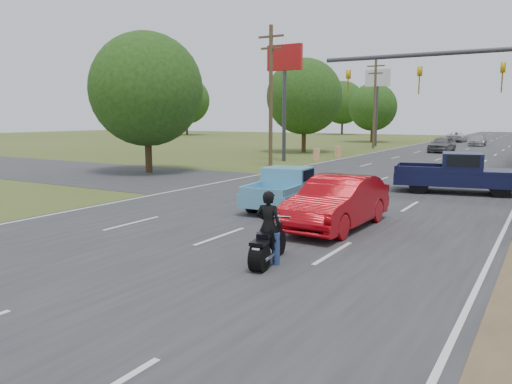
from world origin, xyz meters
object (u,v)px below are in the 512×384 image
Objects in this scene: distant_car_grey at (442,144)px; motorcycle at (268,246)px; red_convertible at (337,203)px; navy_pickup at (462,173)px; rider at (268,230)px; distant_car_white at (457,137)px; blue_pickup at (288,187)px; distant_car_silver at (478,140)px.

motorcycle is at bearing -79.91° from distant_car_grey.
navy_pickup reaches higher than red_convertible.
rider is 66.49m from distant_car_white.
rider is at bearing -19.33° from navy_pickup.
distant_car_white is at bearing 88.20° from blue_pickup.
distant_car_grey is (-6.19, 28.24, -0.15)m from navy_pickup.
motorcycle is at bearing -71.29° from blue_pickup.
motorcycle is at bearing -89.02° from distant_car_silver.
blue_pickup reaches higher than distant_car_white.
rider is 0.36× the size of distant_car_grey.
distant_car_grey is at bearing -178.72° from navy_pickup.
distant_car_grey reaches higher than motorcycle.
red_convertible is 2.37× the size of motorcycle.
navy_pickup is 1.30× the size of distant_car_silver.
red_convertible is at bearing -44.08° from blue_pickup.
distant_car_white is (-6.45, 66.23, 0.26)m from motorcycle.
red_convertible is 3.93m from blue_pickup.
navy_pickup is at bearing -107.69° from rider.
rider reaches higher than distant_car_silver.
motorcycle is 57.42m from distant_car_silver.
blue_pickup is at bearing -83.83° from distant_car_grey.
distant_car_silver is (-2.48, 52.72, -0.16)m from red_convertible.
rider is 0.37× the size of distant_car_silver.
navy_pickup is (2.19, 10.01, 0.13)m from red_convertible.
navy_pickup is at bearing 50.14° from blue_pickup.
red_convertible reaches higher than blue_pickup.
distant_car_silver is 0.88× the size of distant_car_white.
rider is at bearing 90.00° from motorcycle.
motorcycle is 66.54m from distant_car_white.
navy_pickup reaches higher than distant_car_silver.
distant_car_white is (-6.37, 61.58, -0.10)m from red_convertible.
distant_car_white is at bearing 86.12° from motorcycle.
distant_car_silver is at bearing 88.64° from distant_car_grey.
red_convertible is 38.46m from distant_car_grey.
distant_car_white is (-3.32, 59.10, -0.07)m from blue_pickup.
distant_car_silver is 9.68m from distant_car_white.
rider is 7.74m from blue_pickup.
rider is at bearing -89.03° from distant_car_silver.
motorcycle is 43.10m from distant_car_grey.
blue_pickup is at bearing -45.93° from navy_pickup.
rider is (-0.01, 0.05, 0.38)m from motorcycle.
distant_car_grey is 1.03× the size of distant_car_silver.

